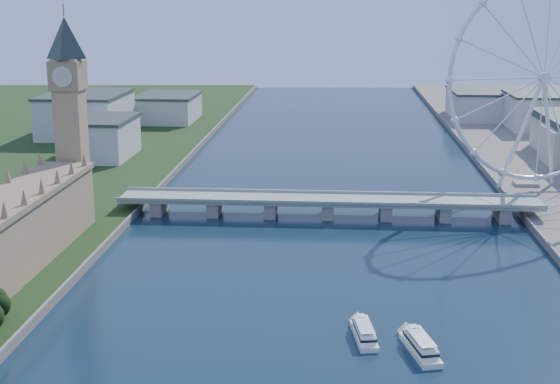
# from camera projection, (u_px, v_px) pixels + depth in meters

# --- Properties ---
(big_ben) EXTENTS (20.02, 20.02, 110.00)m
(big_ben) POSITION_uv_depth(u_px,v_px,m) (69.00, 92.00, 382.79)
(big_ben) COLOR tan
(big_ben) RESTS_ON ground
(westminster_bridge) EXTENTS (220.00, 22.00, 9.50)m
(westminster_bridge) POSITION_uv_depth(u_px,v_px,m) (328.00, 204.00, 409.36)
(westminster_bridge) COLOR gray
(westminster_bridge) RESTS_ON ground
(london_eye) EXTENTS (113.60, 39.12, 124.30)m
(london_eye) POSITION_uv_depth(u_px,v_px,m) (544.00, 79.00, 439.27)
(london_eye) COLOR silver
(london_eye) RESTS_ON ground
(city_skyline) EXTENTS (505.00, 280.00, 32.00)m
(city_skyline) POSITION_uv_depth(u_px,v_px,m) (379.00, 114.00, 655.69)
(city_skyline) COLOR beige
(city_skyline) RESTS_ON ground
(tour_boat_near) EXTENTS (10.16, 26.48, 5.66)m
(tour_boat_near) POSITION_uv_depth(u_px,v_px,m) (364.00, 338.00, 263.02)
(tour_boat_near) COLOR white
(tour_boat_near) RESTS_ON ground
(tour_boat_far) EXTENTS (13.36, 28.65, 6.12)m
(tour_boat_far) POSITION_uv_depth(u_px,v_px,m) (420.00, 352.00, 252.64)
(tour_boat_far) COLOR white
(tour_boat_far) RESTS_ON ground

